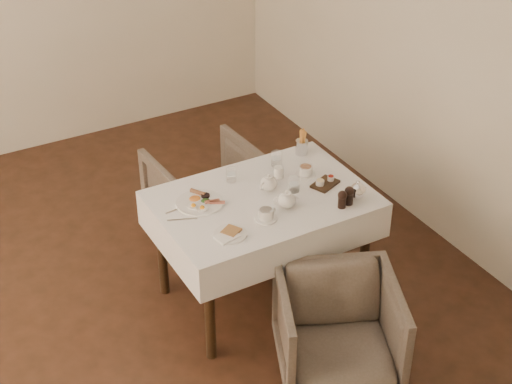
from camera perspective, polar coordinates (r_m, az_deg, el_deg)
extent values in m
plane|color=black|center=(5.03, -8.59, -9.15)|extent=(5.00, 5.00, 0.00)
plane|color=beige|center=(5.30, 13.57, 11.06)|extent=(0.00, 5.00, 5.00)
cube|color=black|center=(4.72, 0.49, -0.77)|extent=(1.20, 0.80, 0.04)
cube|color=white|center=(4.77, 0.48, -1.59)|extent=(1.28, 0.88, 0.23)
cylinder|color=black|center=(5.00, -6.88, -4.10)|extent=(0.06, 0.06, 0.70)
cylinder|color=black|center=(5.41, 3.65, -0.75)|extent=(0.06, 0.06, 0.70)
cylinder|color=black|center=(4.51, -3.39, -8.64)|extent=(0.06, 0.06, 0.70)
cylinder|color=black|center=(4.96, 7.88, -4.53)|extent=(0.06, 0.06, 0.70)
imported|color=#50473A|center=(4.47, 5.99, -10.02)|extent=(0.88, 0.89, 0.62)
imported|color=#50473A|center=(5.52, -3.50, -0.19)|extent=(0.75, 0.77, 0.67)
cylinder|color=white|center=(4.66, -4.12, -0.78)|extent=(0.28, 0.28, 0.01)
ellipsoid|color=orange|center=(4.68, -4.48, -0.41)|extent=(0.07, 0.06, 0.02)
cylinder|color=brown|center=(4.73, -4.25, -0.02)|extent=(0.07, 0.10, 0.03)
cylinder|color=black|center=(4.70, -3.70, -0.27)|extent=(0.05, 0.05, 0.02)
cube|color=maroon|center=(4.64, -3.02, -0.72)|extent=(0.10, 0.07, 0.01)
ellipsoid|color=#264C19|center=(4.66, -3.70, -0.59)|extent=(0.06, 0.05, 0.02)
cylinder|color=white|center=(4.39, -1.87, -3.08)|extent=(0.19, 0.19, 0.01)
cube|color=olive|center=(4.39, -1.82, -2.85)|extent=(0.13, 0.12, 0.01)
cube|color=white|center=(4.36, -2.11, -3.29)|extent=(0.14, 0.11, 0.02)
cylinder|color=white|center=(4.88, 1.66, 1.46)|extent=(0.07, 0.07, 0.07)
cylinder|color=white|center=(4.52, 0.73, -1.92)|extent=(0.13, 0.13, 0.01)
cylinder|color=white|center=(4.50, 0.74, -1.59)|extent=(0.09, 0.09, 0.06)
cylinder|color=#9D6947|center=(4.48, 0.74, -1.31)|extent=(0.07, 0.07, 0.00)
cylinder|color=white|center=(4.93, 3.62, 1.28)|extent=(0.13, 0.13, 0.01)
cylinder|color=white|center=(4.92, 3.63, 1.60)|extent=(0.11, 0.11, 0.06)
cylinder|color=#9D6947|center=(4.90, 3.64, 1.86)|extent=(0.07, 0.07, 0.00)
cylinder|color=silver|center=(4.85, -1.82, 1.28)|extent=(0.07, 0.07, 0.09)
cylinder|color=silver|center=(4.75, 2.79, 0.57)|extent=(0.09, 0.09, 0.10)
cylinder|color=silver|center=(5.00, 1.50, 2.44)|extent=(0.08, 0.08, 0.10)
cube|color=black|center=(4.84, 5.04, 0.59)|extent=(0.20, 0.17, 0.02)
cylinder|color=white|center=(4.81, 4.68, 0.69)|extent=(0.05, 0.05, 0.03)
cylinder|color=maroon|center=(4.86, 5.46, 1.00)|extent=(0.04, 0.04, 0.03)
cylinder|color=silver|center=(5.14, 3.34, 3.28)|extent=(0.08, 0.08, 0.10)
cube|color=silver|center=(4.62, -5.68, -1.25)|extent=(0.17, 0.03, 0.00)
cube|color=silver|center=(4.53, -5.38, -2.00)|extent=(0.17, 0.08, 0.00)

